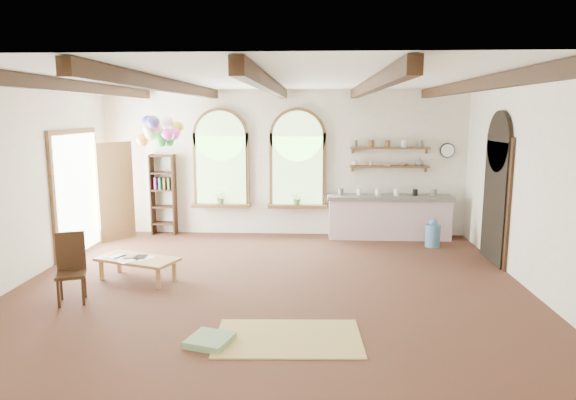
# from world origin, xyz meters

# --- Properties ---
(floor) EXTENTS (8.00, 8.00, 0.00)m
(floor) POSITION_xyz_m (0.00, 0.00, 0.00)
(floor) COLOR #4D2E1F
(floor) RESTS_ON ground
(ceiling_beams) EXTENTS (6.20, 6.80, 0.18)m
(ceiling_beams) POSITION_xyz_m (0.00, 0.00, 3.10)
(ceiling_beams) COLOR #321F10
(ceiling_beams) RESTS_ON ceiling
(window_left) EXTENTS (1.30, 0.28, 2.20)m
(window_left) POSITION_xyz_m (-1.40, 3.43, 1.63)
(window_left) COLOR brown
(window_left) RESTS_ON floor
(window_right) EXTENTS (1.30, 0.28, 2.20)m
(window_right) POSITION_xyz_m (0.30, 3.43, 1.63)
(window_right) COLOR brown
(window_right) RESTS_ON floor
(left_doorway) EXTENTS (0.10, 1.90, 2.50)m
(left_doorway) POSITION_xyz_m (-3.95, 1.80, 1.15)
(left_doorway) COLOR brown
(left_doorway) RESTS_ON floor
(right_doorway) EXTENTS (0.10, 1.30, 2.40)m
(right_doorway) POSITION_xyz_m (3.95, 1.50, 1.10)
(right_doorway) COLOR black
(right_doorway) RESTS_ON floor
(kitchen_counter) EXTENTS (2.68, 0.62, 0.94)m
(kitchen_counter) POSITION_xyz_m (2.30, 3.20, 0.48)
(kitchen_counter) COLOR silver
(kitchen_counter) RESTS_ON floor
(wall_shelf_lower) EXTENTS (1.70, 0.24, 0.04)m
(wall_shelf_lower) POSITION_xyz_m (2.30, 3.38, 1.55)
(wall_shelf_lower) COLOR brown
(wall_shelf_lower) RESTS_ON wall_back
(wall_shelf_upper) EXTENTS (1.70, 0.24, 0.04)m
(wall_shelf_upper) POSITION_xyz_m (2.30, 3.38, 1.95)
(wall_shelf_upper) COLOR brown
(wall_shelf_upper) RESTS_ON wall_back
(wall_clock) EXTENTS (0.32, 0.04, 0.32)m
(wall_clock) POSITION_xyz_m (3.55, 3.45, 1.90)
(wall_clock) COLOR black
(wall_clock) RESTS_ON wall_back
(bookshelf) EXTENTS (0.53, 0.32, 1.80)m
(bookshelf) POSITION_xyz_m (-2.70, 3.32, 0.90)
(bookshelf) COLOR #321F10
(bookshelf) RESTS_ON floor
(coffee_table) EXTENTS (1.44, 1.01, 0.37)m
(coffee_table) POSITION_xyz_m (-2.20, 0.08, 0.33)
(coffee_table) COLOR tan
(coffee_table) RESTS_ON floor
(side_chair) EXTENTS (0.51, 0.51, 1.01)m
(side_chair) POSITION_xyz_m (-2.81, -0.94, 0.29)
(side_chair) COLOR #321F10
(side_chair) RESTS_ON floor
(floor_mat) EXTENTS (1.81, 1.16, 0.02)m
(floor_mat) POSITION_xyz_m (0.37, -2.00, 0.01)
(floor_mat) COLOR #D3B969
(floor_mat) RESTS_ON floor
(floor_cushion) EXTENTS (0.60, 0.60, 0.08)m
(floor_cushion) POSITION_xyz_m (-0.55, -2.19, 0.04)
(floor_cushion) COLOR gray
(floor_cushion) RESTS_ON floor
(water_jug_a) EXTENTS (0.30, 0.30, 0.59)m
(water_jug_a) POSITION_xyz_m (3.10, 2.50, 0.25)
(water_jug_a) COLOR #5083AC
(water_jug_a) RESTS_ON floor
(water_jug_b) EXTENTS (0.30, 0.30, 0.58)m
(water_jug_b) POSITION_xyz_m (3.30, 3.20, 0.25)
(water_jug_b) COLOR #5083AC
(water_jug_b) RESTS_ON floor
(balloon_cluster) EXTENTS (0.90, 0.94, 1.16)m
(balloon_cluster) POSITION_xyz_m (-2.41, 2.30, 2.33)
(balloon_cluster) COLOR white
(balloon_cluster) RESTS_ON floor
(table_book) EXTENTS (0.18, 0.24, 0.02)m
(table_book) POSITION_xyz_m (-2.41, 0.12, 0.38)
(table_book) COLOR olive
(table_book) RESTS_ON coffee_table
(tablet) EXTENTS (0.20, 0.28, 0.01)m
(tablet) POSITION_xyz_m (-2.16, 0.13, 0.38)
(tablet) COLOR black
(tablet) RESTS_ON coffee_table
(potted_plant_left) EXTENTS (0.27, 0.23, 0.30)m
(potted_plant_left) POSITION_xyz_m (-1.40, 3.32, 0.85)
(potted_plant_left) COLOR #598C4C
(potted_plant_left) RESTS_ON window_left
(potted_plant_right) EXTENTS (0.27, 0.23, 0.30)m
(potted_plant_right) POSITION_xyz_m (0.30, 3.32, 0.85)
(potted_plant_right) COLOR #598C4C
(potted_plant_right) RESTS_ON window_right
(shelf_cup_a) EXTENTS (0.12, 0.10, 0.10)m
(shelf_cup_a) POSITION_xyz_m (1.55, 3.38, 1.62)
(shelf_cup_a) COLOR white
(shelf_cup_a) RESTS_ON wall_shelf_lower
(shelf_cup_b) EXTENTS (0.10, 0.10, 0.09)m
(shelf_cup_b) POSITION_xyz_m (1.90, 3.38, 1.62)
(shelf_cup_b) COLOR beige
(shelf_cup_b) RESTS_ON wall_shelf_lower
(shelf_bowl_a) EXTENTS (0.22, 0.22, 0.05)m
(shelf_bowl_a) POSITION_xyz_m (2.25, 3.38, 1.60)
(shelf_bowl_a) COLOR beige
(shelf_bowl_a) RESTS_ON wall_shelf_lower
(shelf_bowl_b) EXTENTS (0.20, 0.20, 0.06)m
(shelf_bowl_b) POSITION_xyz_m (2.60, 3.38, 1.60)
(shelf_bowl_b) COLOR #8C664C
(shelf_bowl_b) RESTS_ON wall_shelf_lower
(shelf_vase) EXTENTS (0.18, 0.18, 0.19)m
(shelf_vase) POSITION_xyz_m (2.95, 3.38, 1.67)
(shelf_vase) COLOR slate
(shelf_vase) RESTS_ON wall_shelf_lower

